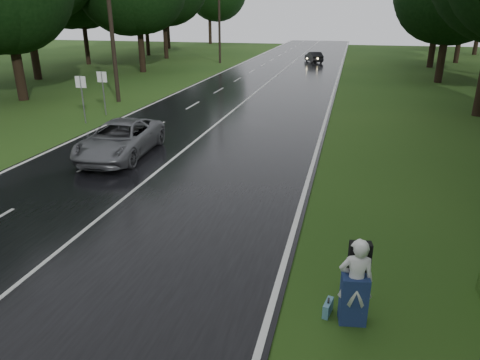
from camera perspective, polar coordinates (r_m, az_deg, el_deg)
name	(u,v)px	position (r m, az deg, el deg)	size (l,w,h in m)	color
ground	(25,280)	(11.69, -26.18, -11.59)	(160.00, 160.00, 0.00)	#274715
road	(237,108)	(28.76, -0.44, 9.33)	(12.00, 140.00, 0.04)	black
lane_center	(237,108)	(28.75, -0.44, 9.38)	(0.12, 140.00, 0.01)	silver
grey_car	(120,139)	(19.52, -15.28, 5.16)	(2.44, 5.29, 1.47)	#535559
far_car	(314,57)	(56.00, 9.56, 15.48)	(1.31, 3.75, 1.24)	black
hitchhiker	(355,284)	(9.15, 14.75, -12.95)	(0.75, 0.69, 1.89)	silver
suitcase	(328,308)	(9.64, 11.34, -15.95)	(0.12, 0.43, 0.30)	teal
utility_pole_mid	(119,102)	(32.07, -15.46, 9.78)	(1.80, 0.28, 10.50)	black
utility_pole_far	(220,63)	(54.86, -2.61, 14.93)	(1.80, 0.28, 10.77)	black
road_sign_a	(86,123)	(26.27, -19.38, 6.96)	(0.62, 0.10, 2.60)	white
road_sign_b	(106,115)	(28.07, -16.99, 8.09)	(0.62, 0.10, 2.57)	white
tree_left_d	(24,100)	(35.05, -26.25, 9.30)	(8.10, 8.10, 12.66)	black
tree_left_e	(143,72)	(47.59, -12.44, 13.53)	(9.14, 9.14, 14.28)	black
tree_left_f	(167,58)	(61.06, -9.50, 15.31)	(10.18, 10.18, 15.90)	black
tree_right_d	(477,116)	(30.28, 28.44, 7.36)	(9.88, 9.88, 15.43)	black
tree_right_e	(438,82)	(43.21, 24.26, 11.47)	(8.04, 8.04, 12.56)	black
tree_right_f	(429,67)	(54.67, 23.37, 13.27)	(8.86, 8.86, 13.85)	black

